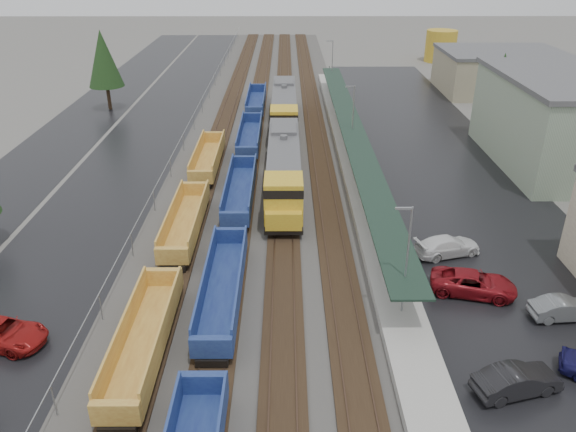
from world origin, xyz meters
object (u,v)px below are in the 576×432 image
at_px(parked_car_east_e, 564,309).
at_px(storage_tank, 441,46).
at_px(locomotive_trail, 284,109).
at_px(locomotive_lead, 284,169).
at_px(parked_car_west_c, 1,333).
at_px(parked_car_east_c, 447,246).
at_px(parked_car_east_a, 517,381).
at_px(well_string_yellow, 145,339).
at_px(well_string_blue, 233,231).
at_px(parked_car_east_b, 473,283).

bearing_deg(parked_car_east_e, storage_tank, -13.57).
height_order(locomotive_trail, storage_tank, storage_tank).
relative_size(locomotive_lead, parked_car_east_e, 4.81).
bearing_deg(parked_car_west_c, storage_tank, -13.42).
bearing_deg(storage_tank, locomotive_lead, -115.42).
bearing_deg(parked_car_east_c, parked_car_east_a, 162.36).
height_order(well_string_yellow, parked_car_east_a, well_string_yellow).
distance_m(well_string_blue, parked_car_east_b, 18.40).
bearing_deg(storage_tank, parked_car_east_a, -101.43).
xyz_separation_m(storage_tank, parked_car_east_c, (-18.38, -76.82, -2.26)).
xyz_separation_m(well_string_blue, parked_car_east_b, (16.97, -7.10, -0.31)).
xyz_separation_m(locomotive_lead, parked_car_east_e, (17.91, -19.81, -1.80)).
bearing_deg(well_string_blue, well_string_yellow, -106.71).
relative_size(locomotive_lead, locomotive_trail, 1.00).
bearing_deg(storage_tank, parked_car_east_e, -98.73).
bearing_deg(locomotive_lead, parked_car_east_a, -64.73).
bearing_deg(parked_car_east_a, well_string_yellow, 65.76).
height_order(well_string_yellow, storage_tank, storage_tank).
height_order(parked_car_west_c, parked_car_east_e, parked_car_west_c).
distance_m(parked_car_east_a, parked_car_east_b, 9.43).
xyz_separation_m(well_string_blue, parked_car_east_c, (16.57, -1.82, -0.36)).
bearing_deg(parked_car_west_c, well_string_blue, -30.94).
height_order(well_string_yellow, parked_car_east_c, well_string_yellow).
xyz_separation_m(parked_car_east_b, parked_car_east_e, (4.94, -2.85, -0.08)).
bearing_deg(locomotive_trail, well_string_blue, -97.39).
bearing_deg(well_string_yellow, parked_car_east_b, 16.52).
bearing_deg(locomotive_lead, parked_car_east_b, -52.58).
bearing_deg(well_string_yellow, parked_car_east_c, 29.21).
bearing_deg(parked_car_east_b, locomotive_lead, 51.58).
relative_size(parked_car_east_a, parked_car_east_e, 1.10).
xyz_separation_m(locomotive_lead, storage_tank, (30.95, 65.14, 0.49)).
xyz_separation_m(parked_car_west_c, parked_car_east_e, (34.74, 2.34, -0.05)).
distance_m(storage_tank, parked_car_east_c, 79.02).
bearing_deg(storage_tank, parked_car_west_c, -118.70).
bearing_deg(parked_car_east_c, storage_tank, -30.60).
bearing_deg(well_string_blue, parked_car_east_c, -6.28).
bearing_deg(parked_car_east_b, parked_car_east_c, 18.47).
bearing_deg(parked_car_east_c, locomotive_trail, 3.90).
distance_m(parked_car_west_c, parked_car_east_b, 30.25).
bearing_deg(locomotive_lead, well_string_blue, -112.10).
xyz_separation_m(well_string_yellow, parked_car_east_e, (25.91, 3.37, -0.39)).
xyz_separation_m(parked_car_west_c, parked_car_east_c, (29.41, 10.47, -0.02)).
height_order(storage_tank, parked_car_east_e, storage_tank).
bearing_deg(locomotive_trail, storage_tank, 54.96).
xyz_separation_m(well_string_yellow, parked_car_east_a, (20.45, -3.20, -0.32)).
xyz_separation_m(locomotive_trail, parked_car_east_e, (17.91, -40.81, -1.80)).
height_order(storage_tank, parked_car_east_c, storage_tank).
bearing_deg(locomotive_trail, well_string_yellow, -100.26).
bearing_deg(parked_car_west_c, parked_car_east_a, -82.94).
bearing_deg(parked_car_east_a, locomotive_lead, 9.91).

